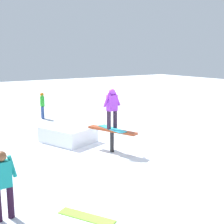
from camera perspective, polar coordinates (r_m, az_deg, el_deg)
ground_plane at (r=10.96m, az=0.00°, el=-7.29°), size 60.00×60.00×0.00m
rail_feature at (r=10.77m, az=0.00°, el=-3.88°), size 1.91×0.92×0.82m
snow_kicker_ramp at (r=12.19m, az=-8.00°, el=-4.05°), size 2.20×2.02×0.61m
main_rider_on_rail at (r=10.59m, az=0.00°, el=0.55°), size 1.31×0.72×1.40m
bystander_teal at (r=6.82m, az=-19.33°, el=-11.94°), size 0.22×0.60×1.47m
bystander_green at (r=16.71m, az=-12.63°, el=1.43°), size 0.58×0.25×1.38m
loose_snowboard_lime at (r=6.90m, az=-4.70°, el=-18.58°), size 1.24×0.86×0.02m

